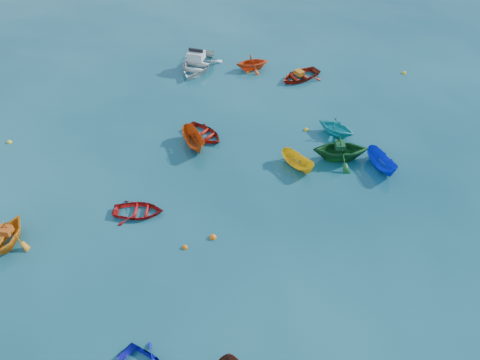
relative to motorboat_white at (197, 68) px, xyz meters
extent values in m
plane|color=#093947|center=(0.38, -19.07, 0.00)|extent=(160.00, 160.00, 0.00)
imported|color=orange|center=(-11.88, -15.79, 0.00)|extent=(3.20, 3.43, 1.46)
imported|color=yellow|center=(4.07, -13.24, 0.00)|extent=(1.98, 2.65, 0.96)
imported|color=#1DADB5|center=(7.50, -10.61, 0.00)|extent=(3.32, 3.35, 1.34)
imported|color=#AA0E0E|center=(-5.41, -15.09, 0.00)|extent=(3.07, 2.51, 0.56)
imported|color=#C14D12|center=(-1.65, -9.86, 0.00)|extent=(1.55, 2.93, 1.08)
imported|color=#135322|center=(6.81, -13.05, 0.00)|extent=(3.82, 3.46, 1.75)
imported|color=#9E1E0D|center=(7.44, -3.26, 0.00)|extent=(3.93, 3.39, 0.69)
imported|color=#102DCD|center=(8.88, -14.36, 0.00)|extent=(1.35, 2.76, 1.02)
imported|color=#A7170D|center=(-0.89, -8.98, 0.00)|extent=(3.31, 3.52, 0.59)
imported|color=#E54815|center=(4.23, -1.06, 0.00)|extent=(2.61, 2.27, 1.35)
imported|color=silver|center=(0.00, 0.00, 0.00)|extent=(5.07, 5.58, 1.55)
cube|color=#C64E14|center=(-11.86, -15.74, 0.90)|extent=(0.82, 0.73, 0.33)
cube|color=#104020|center=(6.71, -13.03, 1.04)|extent=(0.65, 0.79, 0.34)
cube|color=#CA6C14|center=(7.35, -3.30, 0.51)|extent=(0.73, 0.82, 0.33)
sphere|color=#D55B0B|center=(-3.30, -17.98, 0.00)|extent=(0.30, 0.30, 0.30)
sphere|color=orange|center=(-1.82, -17.63, 0.00)|extent=(0.37, 0.37, 0.37)
sphere|color=yellow|center=(5.79, -9.78, 0.00)|extent=(0.31, 0.31, 0.31)
sphere|color=orange|center=(3.76, -12.69, 0.00)|extent=(0.31, 0.31, 0.31)
sphere|color=yellow|center=(-13.10, -6.99, 0.00)|extent=(0.31, 0.31, 0.31)
sphere|color=#D4640B|center=(3.77, -1.56, 0.00)|extent=(0.29, 0.29, 0.29)
sphere|color=yellow|center=(15.59, -4.27, 0.00)|extent=(0.35, 0.35, 0.35)
camera|label=1|loc=(-3.85, -33.29, 18.12)|focal=35.00mm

